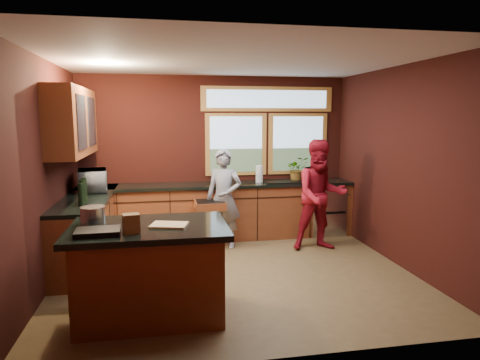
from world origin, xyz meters
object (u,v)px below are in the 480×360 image
object	(u,v)px
island	(150,271)
person_grey	(224,198)
person_red	(321,195)
stock_pot	(93,216)
cutting_board	(169,225)

from	to	relation	value
island	person_grey	bearing A→B (deg)	63.95
person_red	stock_pot	bearing A→B (deg)	-148.43
person_grey	cutting_board	distance (m)	2.42
island	person_red	distance (m)	3.11
person_red	cutting_board	xyz separation A→B (m)	(-2.30, -1.86, 0.11)
person_red	cutting_board	world-z (taller)	person_red
person_grey	person_red	size ratio (longest dim) A/B	0.91
island	stock_pot	world-z (taller)	stock_pot
cutting_board	stock_pot	size ratio (longest dim) A/B	1.46
person_grey	stock_pot	xyz separation A→B (m)	(-1.62, -2.05, 0.27)
island	stock_pot	xyz separation A→B (m)	(-0.55, 0.15, 0.56)
person_red	cutting_board	distance (m)	2.96
person_grey	person_red	bearing A→B (deg)	9.11
person_grey	cutting_board	size ratio (longest dim) A/B	4.39
island	person_red	bearing A→B (deg)	35.93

